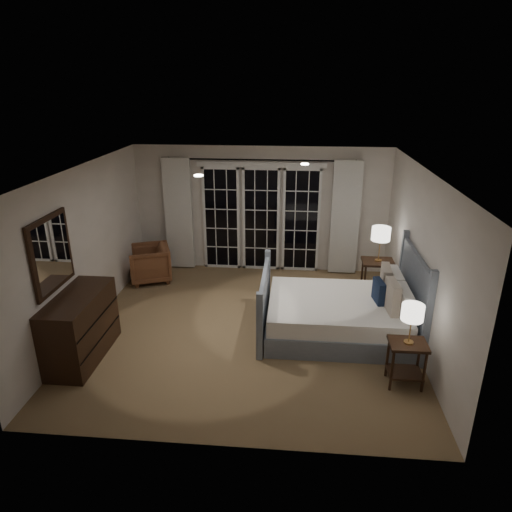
# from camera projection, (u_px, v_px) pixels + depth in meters

# --- Properties ---
(floor) EXTENTS (5.00, 5.00, 0.00)m
(floor) POSITION_uv_depth(u_px,v_px,m) (248.00, 328.00, 7.20)
(floor) COLOR olive
(floor) RESTS_ON ground
(ceiling) EXTENTS (5.00, 5.00, 0.00)m
(ceiling) POSITION_uv_depth(u_px,v_px,m) (247.00, 170.00, 6.30)
(ceiling) COLOR white
(ceiling) RESTS_ON wall_back
(wall_left) EXTENTS (0.02, 5.00, 2.50)m
(wall_left) POSITION_uv_depth(u_px,v_px,m) (85.00, 249.00, 6.96)
(wall_left) COLOR silver
(wall_left) RESTS_ON floor
(wall_right) EXTENTS (0.02, 5.00, 2.50)m
(wall_right) POSITION_uv_depth(u_px,v_px,m) (421.00, 260.00, 6.54)
(wall_right) COLOR silver
(wall_right) RESTS_ON floor
(wall_back) EXTENTS (5.00, 0.02, 2.50)m
(wall_back) POSITION_uv_depth(u_px,v_px,m) (261.00, 210.00, 9.08)
(wall_back) COLOR silver
(wall_back) RESTS_ON floor
(wall_front) EXTENTS (5.00, 0.02, 2.50)m
(wall_front) POSITION_uv_depth(u_px,v_px,m) (220.00, 346.00, 4.43)
(wall_front) COLOR silver
(wall_front) RESTS_ON floor
(french_doors) EXTENTS (2.50, 0.04, 2.20)m
(french_doors) POSITION_uv_depth(u_px,v_px,m) (261.00, 218.00, 9.10)
(french_doors) COLOR black
(french_doors) RESTS_ON wall_back
(curtain_rod) EXTENTS (3.50, 0.03, 0.03)m
(curtain_rod) POSITION_uv_depth(u_px,v_px,m) (261.00, 160.00, 8.62)
(curtain_rod) COLOR black
(curtain_rod) RESTS_ON wall_back
(curtain_left) EXTENTS (0.55, 0.10, 2.25)m
(curtain_left) POSITION_uv_depth(u_px,v_px,m) (179.00, 214.00, 9.14)
(curtain_left) COLOR silver
(curtain_left) RESTS_ON curtain_rod
(curtain_right) EXTENTS (0.55, 0.10, 2.25)m
(curtain_right) POSITION_uv_depth(u_px,v_px,m) (345.00, 218.00, 8.86)
(curtain_right) COLOR silver
(curtain_right) RESTS_ON curtain_rod
(downlight_a) EXTENTS (0.12, 0.12, 0.01)m
(downlight_a) POSITION_uv_depth(u_px,v_px,m) (305.00, 164.00, 6.80)
(downlight_a) COLOR white
(downlight_a) RESTS_ON ceiling
(downlight_b) EXTENTS (0.12, 0.12, 0.01)m
(downlight_b) POSITION_uv_depth(u_px,v_px,m) (199.00, 176.00, 5.98)
(downlight_b) COLOR white
(downlight_b) RESTS_ON ceiling
(bed) EXTENTS (2.27, 1.63, 1.33)m
(bed) POSITION_uv_depth(u_px,v_px,m) (340.00, 313.00, 6.96)
(bed) COLOR gray
(bed) RESTS_ON floor
(nightstand_left) EXTENTS (0.47, 0.37, 0.61)m
(nightstand_left) POSITION_uv_depth(u_px,v_px,m) (406.00, 357.00, 5.75)
(nightstand_left) COLOR #311D10
(nightstand_left) RESTS_ON floor
(nightstand_right) EXTENTS (0.55, 0.44, 0.71)m
(nightstand_right) POSITION_uv_depth(u_px,v_px,m) (377.00, 273.00, 8.05)
(nightstand_right) COLOR #311D10
(nightstand_right) RESTS_ON floor
(lamp_left) EXTENTS (0.27, 0.27, 0.53)m
(lamp_left) POSITION_uv_depth(u_px,v_px,m) (413.00, 313.00, 5.52)
(lamp_left) COLOR tan
(lamp_left) RESTS_ON nightstand_left
(lamp_right) EXTENTS (0.32, 0.32, 0.62)m
(lamp_right) POSITION_uv_depth(u_px,v_px,m) (381.00, 234.00, 7.79)
(lamp_right) COLOR tan
(lamp_right) RESTS_ON nightstand_right
(armchair) EXTENTS (0.98, 0.97, 0.70)m
(armchair) POSITION_uv_depth(u_px,v_px,m) (150.00, 263.00, 8.82)
(armchair) COLOR brown
(armchair) RESTS_ON floor
(dresser) EXTENTS (0.57, 1.34, 0.95)m
(dresser) POSITION_uv_depth(u_px,v_px,m) (80.00, 327.00, 6.30)
(dresser) COLOR #311D10
(dresser) RESTS_ON floor
(mirror) EXTENTS (0.05, 0.85, 1.00)m
(mirror) POSITION_uv_depth(u_px,v_px,m) (51.00, 254.00, 5.93)
(mirror) COLOR #311D10
(mirror) RESTS_ON wall_left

